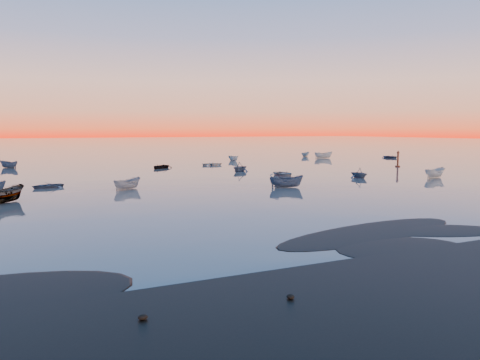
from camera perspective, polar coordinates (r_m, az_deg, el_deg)
ground at (r=125.17m, az=-14.15°, el=2.79°), size 600.00×600.00×0.00m
mud_lobes at (r=33.10m, az=22.40°, el=-6.42°), size 140.00×6.00×0.07m
moored_fleet at (r=79.68m, az=-7.58°, el=1.10°), size 124.00×58.00×1.20m
boat_near_center at (r=56.27m, az=-13.56°, el=-1.11°), size 3.22×4.14×1.32m
boat_near_right at (r=70.04m, az=14.30°, el=0.27°), size 3.38×1.90×1.12m
channel_marker at (r=92.87m, az=18.69°, el=2.32°), size 0.90×0.90×3.19m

